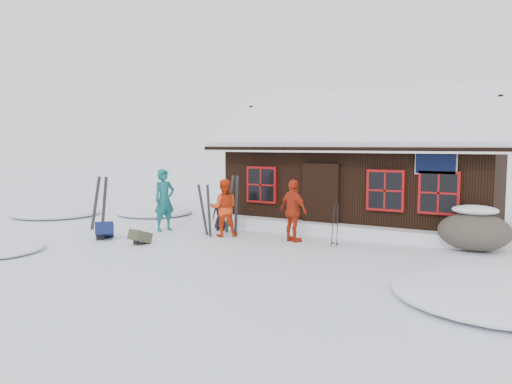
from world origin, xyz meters
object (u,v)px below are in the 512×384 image
skier_orange_right (293,211)px  ski_pair_left (100,204)px  ski_poles (335,226)px  backpack_olive (140,239)px  skier_crouched (221,214)px  boulder (474,230)px  skier_orange_left (224,208)px  skier_teal (164,200)px  backpack_blue (105,233)px

skier_orange_right → ski_pair_left: 6.11m
skier_orange_right → ski_poles: bearing=-159.6°
skier_orange_right → backpack_olive: skier_orange_right is taller
skier_crouched → boulder: size_ratio=0.58×
backpack_olive → skier_orange_right: bearing=41.9°
ski_pair_left → ski_poles: (7.20, 1.15, -0.27)m
skier_crouched → boulder: boulder is taller
skier_orange_left → ski_pair_left: (-3.93, -0.94, -0.02)m
skier_orange_left → skier_orange_right: skier_orange_right is taller
boulder → ski_poles: ski_poles is taller
skier_orange_right → backpack_olive: (-3.35, -2.30, -0.70)m
backpack_olive → ski_pair_left: bearing=164.8°
skier_teal → boulder: bearing=-61.7°
skier_orange_right → backpack_olive: bearing=57.1°
backpack_blue → ski_pair_left: bearing=96.5°
backpack_olive → boulder: bearing=31.7°
skier_orange_right → skier_crouched: bearing=11.4°
ski_pair_left → backpack_blue: bearing=-60.4°
boulder → ski_poles: 3.38m
boulder → skier_orange_right: bearing=-164.8°
boulder → backpack_blue: boulder is taller
backpack_blue → backpack_olive: 1.37m
skier_orange_right → ski_poles: size_ratio=1.47×
skier_teal → skier_orange_right: size_ratio=1.11×
skier_crouched → backpack_olive: skier_crouched is taller
skier_teal → ski_poles: (5.34, 0.33, -0.40)m
skier_crouched → backpack_blue: (-2.00, -2.77, -0.33)m
ski_pair_left → skier_orange_left: bearing=-7.9°
skier_teal → ski_poles: 5.36m
skier_crouched → backpack_olive: 2.93m
backpack_blue → skier_crouched: bearing=9.5°
skier_orange_left → boulder: 6.58m
skier_orange_left → backpack_blue: skier_orange_left is taller
skier_teal → skier_orange_left: skier_teal is taller
ski_poles → backpack_blue: 6.32m
boulder → backpack_blue: size_ratio=2.73×
skier_teal → backpack_blue: bearing=-179.7°
skier_teal → backpack_olive: skier_teal is taller
skier_teal → ski_pair_left: 2.04m
skier_crouched → ski_pair_left: size_ratio=0.59×
skier_crouched → ski_pair_left: (-3.28, -1.74, 0.30)m
backpack_blue → boulder: bearing=-23.9°
skier_orange_right → backpack_blue: size_ratio=2.67×
skier_teal → ski_pair_left: (-1.86, -0.82, -0.14)m
skier_teal → skier_orange_right: 4.15m
skier_teal → skier_crouched: 1.74m
skier_orange_right → skier_crouched: size_ratio=1.68×
skier_teal → backpack_blue: 2.09m
backpack_olive → ski_poles: bearing=33.7°
ski_poles → skier_teal: bearing=-176.5°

